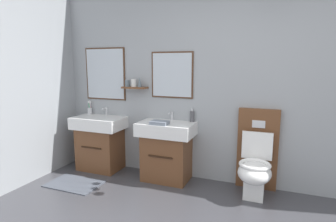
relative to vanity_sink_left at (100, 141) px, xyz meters
The scene contains 10 objects.
wall_back 2.25m from the vanity_sink_left, ahead, with size 5.45×0.63×2.80m.
bath_mat 0.72m from the vanity_sink_left, 90.00° to the right, with size 0.68×0.44×0.01m, color #474C56.
vanity_sink_left is the anchor object (origin of this frame).
tap_on_left_sink 0.46m from the vanity_sink_left, 90.00° to the left, with size 0.03×0.13×0.11m.
vanity_sink_right 1.05m from the vanity_sink_left, ahead, with size 0.72×0.48×0.78m.
tap_on_right_sink 1.14m from the vanity_sink_left, ahead, with size 0.03×0.13×0.11m.
toilet 2.18m from the vanity_sink_left, ahead, with size 0.48×0.62×1.00m.
toothbrush_cup 0.53m from the vanity_sink_left, 150.28° to the left, with size 0.07×0.07×0.21m.
soap_dispenser 1.42m from the vanity_sink_left, ahead, with size 0.06×0.06×0.18m.
folded_hand_towel 1.09m from the vanity_sink_left, ahead, with size 0.22×0.16×0.04m, color gray.
Camera 1 is at (0.33, -1.48, 1.53)m, focal length 29.61 mm.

